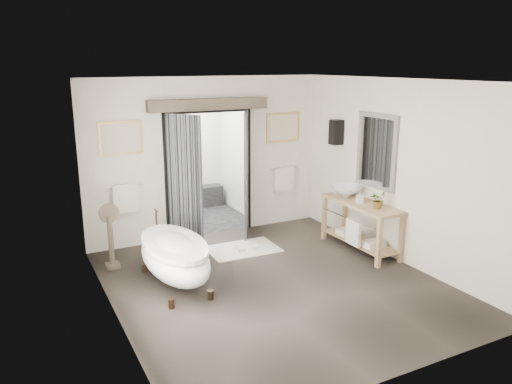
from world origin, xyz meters
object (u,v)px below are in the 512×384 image
vanity (360,222)px  basin (347,191)px  clawfoot_tub (175,256)px  rug (243,249)px

vanity → basin: size_ratio=2.87×
clawfoot_tub → basin: size_ratio=3.35×
clawfoot_tub → vanity: 3.24m
clawfoot_tub → basin: (3.26, 0.32, 0.50)m
rug → basin: size_ratio=2.15×
vanity → clawfoot_tub: bearing=178.0°
rug → basin: basin is taller
vanity → basin: basin is taller
clawfoot_tub → rug: size_ratio=1.55×
clawfoot_tub → vanity: clawfoot_tub is taller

